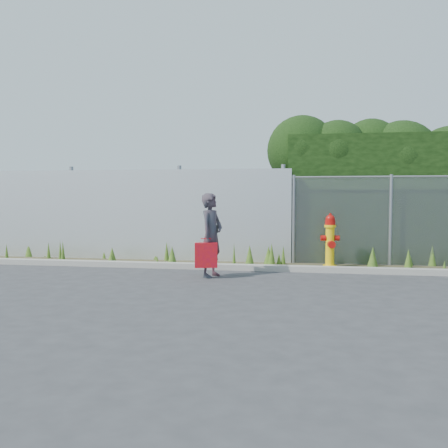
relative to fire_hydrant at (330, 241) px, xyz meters
name	(u,v)px	position (x,y,z in m)	size (l,w,h in m)	color
ground	(227,285)	(-1.86, -2.45, -0.58)	(80.00, 80.00, 0.00)	#353538
curb	(241,267)	(-1.86, -0.65, -0.52)	(16.00, 0.22, 0.12)	gray
weed_strip	(282,260)	(-1.05, 0.04, -0.43)	(16.00, 1.33, 0.55)	#423C25
corrugated_fence	(117,215)	(-5.11, 0.55, 0.52)	(8.50, 0.21, 2.30)	silver
chainlink_fence	(440,220)	(2.39, 0.55, 0.45)	(6.50, 0.07, 2.05)	gray
hedge	(433,176)	(2.45, 1.59, 1.47)	(7.86, 2.13, 3.68)	black
fire_hydrant	(330,241)	(0.00, 0.00, 0.00)	(0.40, 0.36, 1.20)	yellow
woman	(211,235)	(-2.32, -1.59, 0.23)	(0.59, 0.39, 1.63)	#0E4D59
red_tote_bag	(206,255)	(-2.37, -1.83, -0.13)	(0.43, 0.16, 0.56)	#A40927
black_shoulder_bag	(213,229)	(-2.34, -1.37, 0.34)	(0.21, 0.09, 0.16)	black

